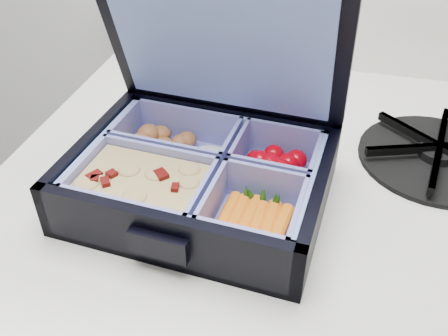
% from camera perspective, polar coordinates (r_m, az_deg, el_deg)
% --- Properties ---
extents(bento_box, '(0.27, 0.21, 0.06)m').
position_cam_1_polar(bento_box, '(0.51, -2.70, -1.09)').
color(bento_box, black).
rests_on(bento_box, stove).
extents(burner_grate, '(0.23, 0.23, 0.03)m').
position_cam_1_polar(burner_grate, '(0.62, 23.27, 1.80)').
color(burner_grate, black).
rests_on(burner_grate, stove).
extents(burner_grate_rear, '(0.21, 0.21, 0.02)m').
position_cam_1_polar(burner_grate_rear, '(0.75, 0.32, 10.97)').
color(burner_grate_rear, black).
rests_on(burner_grate_rear, stove).
extents(fork, '(0.10, 0.18, 0.01)m').
position_cam_1_polar(fork, '(0.61, 2.83, 3.41)').
color(fork, '#AEAEBC').
rests_on(fork, stove).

